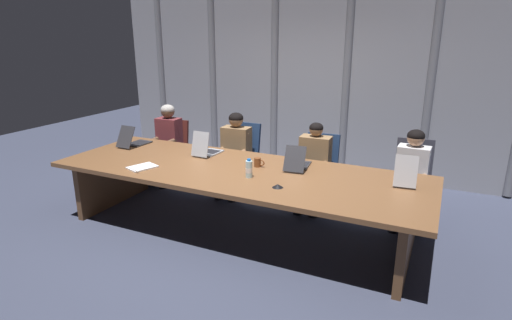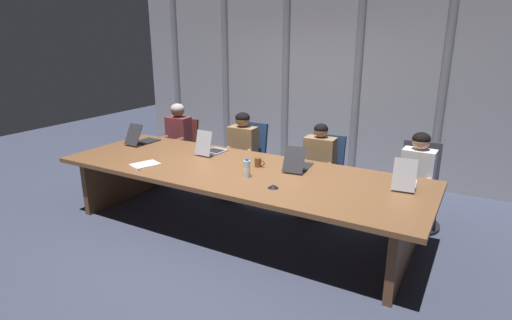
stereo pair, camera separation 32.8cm
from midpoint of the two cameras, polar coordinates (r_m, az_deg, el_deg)
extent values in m
plane|color=#383D51|center=(4.91, -0.63, -9.52)|extent=(14.05, 14.05, 0.00)
cube|color=brown|center=(4.63, -0.66, -1.55)|extent=(4.22, 1.43, 0.05)
cube|color=black|center=(4.65, -0.66, -2.31)|extent=(3.58, 0.10, 0.06)
cube|color=brown|center=(5.86, -16.56, -2.07)|extent=(0.08, 1.22, 0.69)
cube|color=brown|center=(4.23, 22.05, -10.21)|extent=(0.08, 1.22, 0.69)
cube|color=#9999A0|center=(6.74, 10.49, 11.28)|extent=(7.03, 0.10, 3.10)
cylinder|color=gray|center=(8.13, -9.78, 12.25)|extent=(0.12, 0.12, 3.04)
cylinder|color=gray|center=(7.47, -2.94, 12.07)|extent=(0.12, 0.12, 3.04)
cylinder|color=gray|center=(6.91, 5.53, 11.61)|extent=(0.12, 0.12, 3.04)
cylinder|color=gray|center=(6.52, 15.31, 10.77)|extent=(0.12, 0.12, 3.04)
cylinder|color=gray|center=(6.33, 25.94, 9.51)|extent=(0.12, 0.12, 3.04)
cube|color=#2D2D33|center=(5.94, -13.36, 2.53)|extent=(0.24, 0.33, 0.02)
cube|color=black|center=(5.96, -13.20, 2.67)|extent=(0.20, 0.18, 0.00)
cube|color=#2D2D33|center=(5.75, -15.06, 3.39)|extent=(0.24, 0.16, 0.27)
cube|color=black|center=(5.75, -15.02, 3.43)|extent=(0.21, 0.14, 0.24)
cube|color=#A8ADB7|center=(5.27, -4.08, 1.13)|extent=(0.25, 0.33, 0.02)
cube|color=black|center=(5.29, -3.93, 1.29)|extent=(0.20, 0.19, 0.00)
cube|color=#A8ADB7|center=(5.08, -5.45, 2.32)|extent=(0.23, 0.09, 0.30)
cube|color=black|center=(5.08, -5.41, 2.35)|extent=(0.21, 0.08, 0.27)
cube|color=#2D2D33|center=(4.74, 8.08, -0.84)|extent=(0.26, 0.34, 0.02)
cube|color=black|center=(4.76, 8.16, -0.65)|extent=(0.21, 0.19, 0.00)
cube|color=#2D2D33|center=(4.49, 7.39, 0.02)|extent=(0.25, 0.18, 0.26)
cube|color=black|center=(4.50, 7.40, 0.07)|extent=(0.22, 0.15, 0.23)
cube|color=#BCBCC1|center=(4.45, 21.90, -3.14)|extent=(0.25, 0.35, 0.02)
cube|color=black|center=(4.47, 21.93, -2.91)|extent=(0.20, 0.20, 0.00)
cube|color=#BCBCC1|center=(4.21, 22.00, -1.95)|extent=(0.22, 0.10, 0.31)
cube|color=black|center=(4.21, 22.00, -1.91)|extent=(0.20, 0.09, 0.28)
cube|color=#511E19|center=(6.57, -9.18, 1.14)|extent=(0.54, 0.54, 0.08)
cube|color=#511E19|center=(6.68, -8.32, 3.78)|extent=(0.44, 0.17, 0.45)
cylinder|color=#262628|center=(6.63, -9.10, -0.60)|extent=(0.05, 0.05, 0.34)
cylinder|color=black|center=(6.69, -9.02, -2.15)|extent=(0.60, 0.60, 0.04)
cube|color=navy|center=(5.91, 0.12, -0.45)|extent=(0.49, 0.49, 0.08)
cube|color=navy|center=(6.01, 1.20, 2.78)|extent=(0.43, 0.13, 0.51)
cylinder|color=#262628|center=(5.97, 0.12, -2.36)|extent=(0.05, 0.05, 0.34)
cylinder|color=black|center=(6.04, 0.12, -4.06)|extent=(0.60, 0.60, 0.04)
cube|color=navy|center=(5.45, 10.89, -2.27)|extent=(0.51, 0.51, 0.08)
cube|color=navy|center=(5.58, 11.68, 1.06)|extent=(0.44, 0.14, 0.47)
cylinder|color=#262628|center=(5.53, 10.77, -4.32)|extent=(0.05, 0.05, 0.34)
cylinder|color=black|center=(5.60, 10.67, -6.12)|extent=(0.60, 0.60, 0.04)
cube|color=#2D2D38|center=(5.23, 23.04, -4.21)|extent=(0.52, 0.52, 0.08)
cube|color=#2D2D38|center=(5.35, 23.49, -0.43)|extent=(0.44, 0.16, 0.52)
cylinder|color=#262628|center=(5.31, 22.77, -6.32)|extent=(0.05, 0.05, 0.34)
cylinder|color=black|center=(5.38, 22.54, -8.18)|extent=(0.60, 0.60, 0.04)
cube|color=brown|center=(6.46, -9.21, 3.62)|extent=(0.36, 0.23, 0.52)
sphere|color=brown|center=(6.38, -9.36, 6.81)|extent=(0.20, 0.20, 0.20)
ellipsoid|color=#B2ADA8|center=(6.38, -9.37, 7.04)|extent=(0.21, 0.21, 0.15)
cylinder|color=brown|center=(6.36, -8.16, 4.10)|extent=(0.08, 0.14, 0.27)
cylinder|color=brown|center=(6.22, -9.23, 2.65)|extent=(0.07, 0.30, 0.06)
cylinder|color=brown|center=(6.53, -10.29, 4.34)|extent=(0.08, 0.14, 0.27)
cylinder|color=brown|center=(6.40, -11.37, 2.93)|extent=(0.07, 0.30, 0.06)
cylinder|color=#262833|center=(6.32, -9.42, 0.59)|extent=(0.15, 0.40, 0.13)
cylinder|color=#262833|center=(6.25, -10.31, -1.67)|extent=(0.11, 0.11, 0.44)
cylinder|color=#262833|center=(6.44, -10.85, 0.82)|extent=(0.15, 0.40, 0.13)
cylinder|color=#262833|center=(6.36, -11.74, -1.40)|extent=(0.11, 0.11, 0.44)
cube|color=olive|center=(5.82, -0.22, 2.23)|extent=(0.40, 0.24, 0.49)
sphere|color=#8C6647|center=(5.74, -0.23, 5.62)|extent=(0.20, 0.20, 0.20)
ellipsoid|color=black|center=(5.74, -0.23, 5.86)|extent=(0.20, 0.20, 0.15)
cylinder|color=olive|center=(5.74, 1.25, 2.57)|extent=(0.08, 0.14, 0.27)
cylinder|color=#8C6647|center=(5.59, 0.31, 0.93)|extent=(0.08, 0.30, 0.06)
cylinder|color=olive|center=(5.88, -1.67, 2.94)|extent=(0.08, 0.14, 0.27)
cylinder|color=#8C6647|center=(5.74, -2.66, 1.35)|extent=(0.08, 0.30, 0.06)
cylinder|color=#262833|center=(5.69, -0.25, -1.04)|extent=(0.15, 0.41, 0.13)
cylinder|color=#262833|center=(5.61, -1.09, -3.58)|extent=(0.11, 0.11, 0.44)
cylinder|color=#262833|center=(5.78, -2.01, -0.76)|extent=(0.15, 0.41, 0.13)
cylinder|color=#262833|center=(5.70, -2.87, -3.26)|extent=(0.11, 0.11, 0.44)
cube|color=olive|center=(5.36, 10.55, 0.57)|extent=(0.40, 0.24, 0.48)
sphere|color=#8C6647|center=(5.28, 10.75, 4.03)|extent=(0.18, 0.18, 0.18)
ellipsoid|color=black|center=(5.28, 10.76, 4.26)|extent=(0.18, 0.18, 0.13)
cylinder|color=olive|center=(5.31, 12.28, 0.85)|extent=(0.08, 0.14, 0.27)
cylinder|color=#8C6647|center=(5.15, 11.58, -0.98)|extent=(0.07, 0.30, 0.06)
cylinder|color=olive|center=(5.40, 8.91, 1.31)|extent=(0.08, 0.14, 0.27)
cylinder|color=#8C6647|center=(5.24, 8.11, -0.47)|extent=(0.07, 0.30, 0.06)
cylinder|color=#262833|center=(5.24, 10.79, -2.96)|extent=(0.15, 0.40, 0.13)
cylinder|color=#262833|center=(5.15, 10.08, -5.77)|extent=(0.11, 0.11, 0.44)
cylinder|color=#262833|center=(5.29, 8.72, -2.64)|extent=(0.15, 0.40, 0.13)
cylinder|color=#262833|center=(5.21, 7.97, -5.41)|extent=(0.11, 0.11, 0.44)
cube|color=silver|center=(5.13, 23.20, -1.31)|extent=(0.37, 0.23, 0.48)
sphere|color=tan|center=(5.04, 23.66, 2.43)|extent=(0.20, 0.20, 0.20)
ellipsoid|color=black|center=(5.03, 23.69, 2.70)|extent=(0.20, 0.20, 0.15)
cylinder|color=silver|center=(5.09, 24.92, -1.01)|extent=(0.07, 0.14, 0.27)
cylinder|color=tan|center=(4.93, 24.43, -2.96)|extent=(0.07, 0.30, 0.06)
cylinder|color=silver|center=(5.13, 21.63, -0.49)|extent=(0.07, 0.14, 0.27)
cylinder|color=tan|center=(4.97, 21.02, -2.40)|extent=(0.07, 0.30, 0.06)
cylinder|color=#262833|center=(5.01, 23.59, -5.07)|extent=(0.14, 0.40, 0.13)
cylinder|color=#262833|center=(4.93, 22.97, -8.03)|extent=(0.11, 0.11, 0.44)
cylinder|color=#262833|center=(5.04, 21.35, -4.69)|extent=(0.14, 0.40, 0.13)
cylinder|color=#262833|center=(4.95, 20.68, -7.63)|extent=(0.11, 0.11, 0.44)
cylinder|color=silver|center=(4.33, 0.90, -1.27)|extent=(0.07, 0.07, 0.18)
cylinder|color=white|center=(4.33, 0.90, -1.39)|extent=(0.07, 0.07, 0.05)
cylinder|color=blue|center=(4.30, 0.90, 0.02)|extent=(0.04, 0.04, 0.02)
cylinder|color=brown|center=(4.69, 2.27, -0.34)|extent=(0.08, 0.08, 0.10)
torus|color=brown|center=(4.66, 2.84, -0.44)|extent=(0.07, 0.01, 0.07)
cone|color=black|center=(4.06, 4.71, -3.68)|extent=(0.11, 0.11, 0.03)
cube|color=silver|center=(4.88, -13.27, -0.64)|extent=(0.31, 0.36, 0.02)
cylinder|color=silver|center=(4.78, -14.41, -0.95)|extent=(0.20, 0.08, 0.01)
camera|label=1|loc=(0.16, -87.96, 0.62)|focal=28.90mm
camera|label=2|loc=(0.16, 92.04, -0.62)|focal=28.90mm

